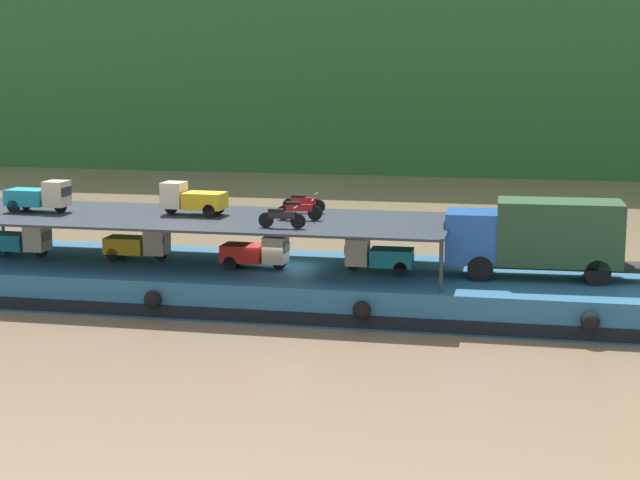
% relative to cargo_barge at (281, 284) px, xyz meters
% --- Properties ---
extents(ground_plane, '(400.00, 400.00, 0.00)m').
position_rel_cargo_barge_xyz_m(ground_plane, '(-0.00, 0.02, -0.75)').
color(ground_plane, '#7F664C').
extents(cargo_barge, '(30.89, 8.33, 1.50)m').
position_rel_cargo_barge_xyz_m(cargo_barge, '(0.00, 0.00, 0.00)').
color(cargo_barge, '#23567A').
rests_on(cargo_barge, ground).
extents(covered_lorry, '(7.92, 2.53, 3.10)m').
position_rel_cargo_barge_xyz_m(covered_lorry, '(10.46, 0.01, 2.45)').
color(covered_lorry, '#1E4C99').
rests_on(covered_lorry, cargo_barge).
extents(cargo_rack, '(21.69, 6.97, 2.00)m').
position_rel_cargo_barge_xyz_m(cargo_rack, '(-3.80, 0.02, 2.69)').
color(cargo_rack, '#232833').
rests_on(cargo_rack, cargo_barge).
extents(mini_truck_lower_stern, '(2.77, 1.24, 1.38)m').
position_rel_cargo_barge_xyz_m(mini_truck_lower_stern, '(-11.83, 0.00, 1.44)').
color(mini_truck_lower_stern, teal).
rests_on(mini_truck_lower_stern, cargo_barge).
extents(mini_truck_lower_aft, '(2.75, 1.21, 1.38)m').
position_rel_cargo_barge_xyz_m(mini_truck_lower_aft, '(-6.39, 0.25, 1.44)').
color(mini_truck_lower_aft, gold).
rests_on(mini_truck_lower_aft, cargo_barge).
extents(mini_truck_lower_mid, '(2.78, 1.26, 1.38)m').
position_rel_cargo_barge_xyz_m(mini_truck_lower_mid, '(-0.93, -0.48, 1.44)').
color(mini_truck_lower_mid, red).
rests_on(mini_truck_lower_mid, cargo_barge).
extents(mini_truck_lower_fore, '(2.76, 1.24, 1.38)m').
position_rel_cargo_barge_xyz_m(mini_truck_lower_fore, '(4.12, -0.18, 1.44)').
color(mini_truck_lower_fore, teal).
rests_on(mini_truck_lower_fore, cargo_barge).
extents(mini_truck_upper_stern, '(2.78, 1.26, 1.38)m').
position_rel_cargo_barge_xyz_m(mini_truck_upper_stern, '(-10.77, -0.08, 3.44)').
color(mini_truck_upper_stern, teal).
rests_on(mini_truck_upper_stern, cargo_rack).
extents(mini_truck_upper_mid, '(2.79, 1.29, 1.38)m').
position_rel_cargo_barge_xyz_m(mini_truck_upper_mid, '(-4.00, 0.51, 3.44)').
color(mini_truck_upper_mid, gold).
rests_on(mini_truck_upper_mid, cargo_rack).
extents(motorcycle_upper_port, '(1.90, 0.55, 0.87)m').
position_rel_cargo_barge_xyz_m(motorcycle_upper_port, '(0.56, -2.07, 3.18)').
color(motorcycle_upper_port, black).
rests_on(motorcycle_upper_port, cargo_rack).
extents(motorcycle_upper_centre, '(1.90, 0.55, 0.87)m').
position_rel_cargo_barge_xyz_m(motorcycle_upper_centre, '(0.77, 0.02, 3.18)').
color(motorcycle_upper_centre, black).
rests_on(motorcycle_upper_centre, cargo_rack).
extents(motorcycle_upper_stbd, '(1.90, 0.55, 0.87)m').
position_rel_cargo_barge_xyz_m(motorcycle_upper_stbd, '(0.48, 2.12, 3.18)').
color(motorcycle_upper_stbd, black).
rests_on(motorcycle_upper_stbd, cargo_rack).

